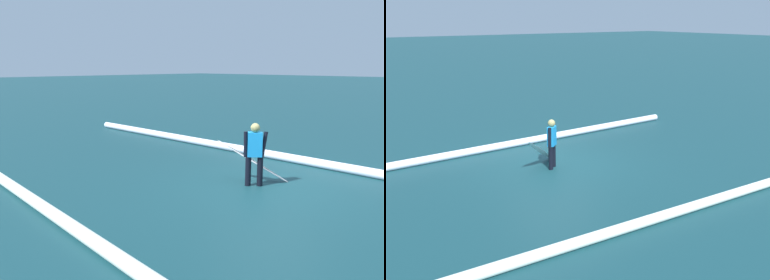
% 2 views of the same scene
% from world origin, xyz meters
% --- Properties ---
extents(ground_plane, '(186.72, 186.72, 0.00)m').
position_xyz_m(ground_plane, '(0.00, 0.00, 0.00)').
color(ground_plane, '#143D44').
extents(surfer, '(0.41, 0.46, 1.51)m').
position_xyz_m(surfer, '(0.29, 0.31, 0.85)').
color(surfer, black).
rests_on(surfer, ground_plane).
extents(surfboard, '(1.54, 1.33, 1.06)m').
position_xyz_m(surfboard, '(0.54, 0.04, 0.52)').
color(surfboard, white).
rests_on(surfboard, ground_plane).
extents(wave_crest_foreground, '(17.34, 0.68, 0.25)m').
position_xyz_m(wave_crest_foreground, '(1.83, -2.32, 0.13)').
color(wave_crest_foreground, white).
rests_on(wave_crest_foreground, ground_plane).
extents(wave_crest_midground, '(23.46, 1.35, 0.24)m').
position_xyz_m(wave_crest_midground, '(-0.53, 4.81, 0.12)').
color(wave_crest_midground, white).
rests_on(wave_crest_midground, ground_plane).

